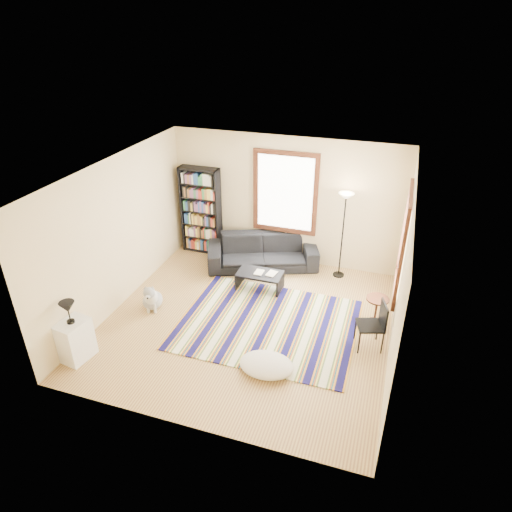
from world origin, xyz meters
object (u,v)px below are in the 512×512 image
(sofa, at_px, (263,252))
(floor_lamp, at_px, (342,236))
(bookshelf, at_px, (201,211))
(white_cabinet, at_px, (75,340))
(floor_cushion, at_px, (266,365))
(folding_chair, at_px, (370,326))
(side_table, at_px, (376,311))
(dog, at_px, (152,295))
(coffee_table, at_px, (260,281))

(sofa, distance_m, floor_lamp, 1.77)
(bookshelf, bearing_deg, white_cabinet, -95.45)
(white_cabinet, bearing_deg, floor_lamp, 56.51)
(floor_cushion, bearing_deg, white_cabinet, -167.50)
(floor_lamp, height_order, white_cabinet, floor_lamp)
(white_cabinet, bearing_deg, folding_chair, 30.67)
(white_cabinet, bearing_deg, sofa, 72.23)
(floor_lamp, bearing_deg, side_table, -59.01)
(floor_lamp, distance_m, white_cabinet, 5.37)
(bookshelf, relative_size, white_cabinet, 2.86)
(sofa, relative_size, white_cabinet, 3.38)
(side_table, xyz_separation_m, white_cabinet, (-4.50, -2.45, 0.08))
(bookshelf, relative_size, dog, 3.61)
(folding_chair, bearing_deg, side_table, 68.28)
(sofa, height_order, white_cabinet, white_cabinet)
(floor_lamp, distance_m, dog, 3.96)
(sofa, bearing_deg, side_table, -49.70)
(side_table, xyz_separation_m, dog, (-4.05, -0.82, 0.01))
(side_table, bearing_deg, white_cabinet, -151.44)
(coffee_table, xyz_separation_m, white_cabinet, (-2.17, -2.92, 0.17))
(coffee_table, distance_m, side_table, 2.38)
(floor_lamp, relative_size, white_cabinet, 2.66)
(folding_chair, bearing_deg, bookshelf, 132.46)
(bookshelf, xyz_separation_m, floor_cushion, (2.61, -3.43, -0.89))
(side_table, bearing_deg, floor_cushion, -129.98)
(coffee_table, height_order, folding_chair, folding_chair)
(bookshelf, height_order, coffee_table, bookshelf)
(bookshelf, distance_m, white_cabinet, 4.17)
(sofa, relative_size, floor_cushion, 2.72)
(sofa, height_order, bookshelf, bookshelf)
(sofa, distance_m, dog, 2.65)
(dog, bearing_deg, folding_chair, -17.12)
(floor_cushion, bearing_deg, sofa, 108.60)
(sofa, height_order, side_table, sofa)
(folding_chair, bearing_deg, coffee_table, 135.47)
(bookshelf, bearing_deg, floor_cushion, -52.70)
(sofa, relative_size, side_table, 4.38)
(bookshelf, xyz_separation_m, white_cabinet, (-0.39, -4.10, -0.65))
(side_table, relative_size, white_cabinet, 0.77)
(dog, bearing_deg, floor_cushion, -39.65)
(side_table, height_order, dog, dog)
(side_table, xyz_separation_m, folding_chair, (-0.05, -0.69, 0.16))
(bookshelf, distance_m, floor_lamp, 3.23)
(floor_cushion, relative_size, folding_chair, 1.01)
(sofa, xyz_separation_m, coffee_table, (0.23, -0.91, -0.17))
(floor_cushion, bearing_deg, bookshelf, 127.30)
(white_cabinet, xyz_separation_m, dog, (0.45, 1.63, -0.07))
(side_table, bearing_deg, coffee_table, 168.65)
(coffee_table, relative_size, floor_cushion, 1.03)
(coffee_table, height_order, floor_lamp, floor_lamp)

